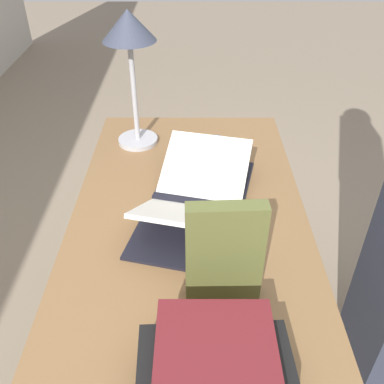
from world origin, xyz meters
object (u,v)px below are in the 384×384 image
open_book (196,196)px  book_standing_upright (225,254)px  coffee_mug (214,154)px  book_stack_tall (215,366)px  reading_lamp (130,41)px

open_book → book_standing_upright: 0.35m
open_book → coffee_mug: size_ratio=5.11×
book_standing_upright → book_stack_tall: bearing=170.2°
reading_lamp → book_standing_upright: bearing=-159.4°
open_book → reading_lamp: bearing=42.7°
open_book → book_stack_tall: size_ratio=2.00×
book_standing_upright → coffee_mug: book_standing_upright is taller
open_book → coffee_mug: 0.22m
book_stack_tall → reading_lamp: (0.93, 0.24, 0.30)m
book_stack_tall → book_standing_upright: 0.23m
reading_lamp → coffee_mug: 0.45m
book_standing_upright → open_book: bearing=7.1°
open_book → reading_lamp: (0.38, 0.21, 0.33)m
open_book → reading_lamp: 0.54m
book_standing_upright → reading_lamp: size_ratio=0.57×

